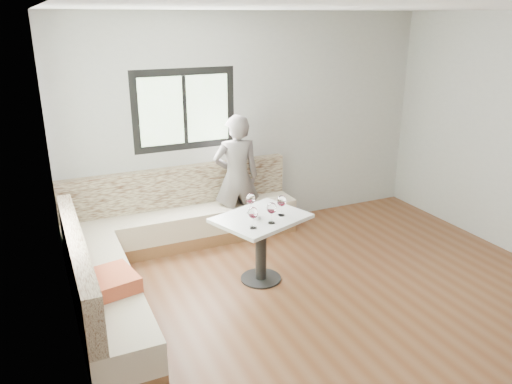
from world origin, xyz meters
TOP-DOWN VIEW (x-y plane):
  - room at (-0.08, 0.08)m, footprint 5.01×5.01m
  - banquette at (-1.59, 1.62)m, footprint 2.90×2.80m
  - table at (-0.57, 0.99)m, footprint 1.09×0.97m
  - person at (-0.36, 2.17)m, footprint 0.65×0.48m
  - olive_ramekin at (-0.64, 0.95)m, footprint 0.09×0.09m
  - wine_glass_a at (-0.77, 0.75)m, footprint 0.10×0.10m
  - wine_glass_b at (-0.55, 0.78)m, footprint 0.10×0.10m
  - wine_glass_c at (-0.36, 0.93)m, footprint 0.10×0.10m
  - wine_glass_d at (-0.63, 1.12)m, footprint 0.10×0.10m

SIDE VIEW (x-z plane):
  - banquette at x=-1.59m, z-range -0.14..0.81m
  - table at x=-0.57m, z-range 0.19..0.93m
  - olive_ramekin at x=-0.64m, z-range 0.75..0.78m
  - person at x=-0.36m, z-range 0.00..1.61m
  - wine_glass_a at x=-0.77m, z-range 0.79..1.01m
  - wine_glass_b at x=-0.55m, z-range 0.79..1.01m
  - wine_glass_c at x=-0.36m, z-range 0.79..1.01m
  - wine_glass_d at x=-0.63m, z-range 0.79..1.01m
  - room at x=-0.08m, z-range 0.01..2.82m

